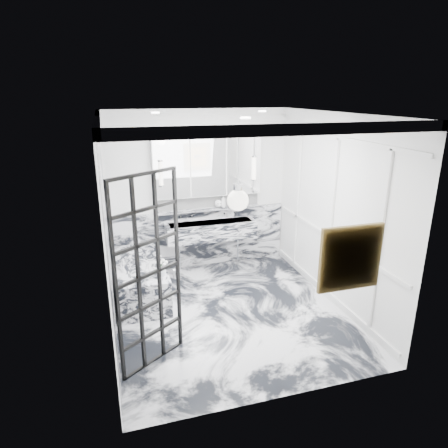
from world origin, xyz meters
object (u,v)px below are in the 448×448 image
object	(u,v)px
crittall_door	(149,274)
bathtub	(140,279)
trough_sink	(211,230)
mirror_cabinet	(208,167)

from	to	relation	value
crittall_door	bathtub	world-z (taller)	crittall_door
trough_sink	bathtub	bearing A→B (deg)	-153.52
trough_sink	mirror_cabinet	distance (m)	1.10
trough_sink	bathtub	world-z (taller)	trough_sink
mirror_cabinet	trough_sink	bearing A→B (deg)	-90.00
crittall_door	trough_sink	size ratio (longest dim) A/B	1.41
crittall_door	mirror_cabinet	bearing A→B (deg)	28.14
crittall_door	mirror_cabinet	xyz separation A→B (m)	(1.33, 2.53, 0.69)
crittall_door	trough_sink	distance (m)	2.73
mirror_cabinet	bathtub	bearing A→B (deg)	-147.94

